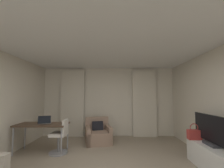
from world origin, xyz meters
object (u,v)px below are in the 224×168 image
object	(u,v)px
armchair	(98,134)
tv_console	(214,159)
handbag_primary	(194,134)
desk_chair	(60,138)
laptop	(45,122)
tv_flatscreen	(211,131)
desk	(42,126)

from	to	relation	value
armchair	tv_console	distance (m)	3.13
handbag_primary	desk_chair	bearing A→B (deg)	172.20
laptop	tv_console	size ratio (longest dim) A/B	0.31
armchair	tv_console	xyz separation A→B (m)	(2.54, -1.83, -0.01)
desk_chair	tv_flatscreen	distance (m)	3.59
laptop	handbag_primary	bearing A→B (deg)	-8.12
desk	desk_chair	distance (m)	0.60
armchair	tv_console	size ratio (longest dim) A/B	0.83
desk	tv_flatscreen	world-z (taller)	tv_flatscreen
armchair	handbag_primary	distance (m)	2.80
tv_flatscreen	desk	bearing A→B (deg)	166.65
armchair	handbag_primary	bearing A→B (deg)	-29.73
armchair	tv_flatscreen	bearing A→B (deg)	-35.28
handbag_primary	laptop	bearing A→B (deg)	171.88
desk_chair	laptop	bearing A→B (deg)	169.60
handbag_primary	desk	bearing A→B (deg)	172.26
desk	armchair	bearing A→B (deg)	30.75
desk_chair	laptop	size ratio (longest dim) A/B	2.34
desk	laptop	xyz separation A→B (m)	(0.05, 0.02, 0.11)
tv_console	handbag_primary	size ratio (longest dim) A/B	3.31
desk_chair	desk	bearing A→B (deg)	172.59
desk	desk_chair	size ratio (longest dim) A/B	1.52
laptop	desk_chair	bearing A→B (deg)	-10.40
desk_chair	handbag_primary	xyz separation A→B (m)	(3.33, -0.46, 0.23)
armchair	desk_chair	size ratio (longest dim) A/B	1.15
laptop	tv_flatscreen	distance (m)	4.04
desk_chair	tv_console	distance (m)	3.58
desk_chair	laptop	world-z (taller)	laptop
desk	tv_flatscreen	xyz separation A→B (m)	(3.98, -0.94, 0.10)
desk_chair	tv_flatscreen	xyz separation A→B (m)	(3.46, -0.88, 0.40)
desk	tv_console	size ratio (longest dim) A/B	1.10
desk	tv_flatscreen	size ratio (longest dim) A/B	1.21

